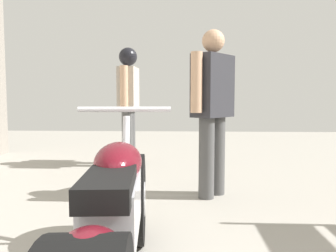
% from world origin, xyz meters
% --- Properties ---
extents(ground_plane, '(15.49, 15.49, 0.00)m').
position_xyz_m(ground_plane, '(0.00, 3.05, 0.00)').
color(ground_plane, '#9E998E').
extents(motorcycle_maroon_cruiser, '(0.61, 2.08, 0.97)m').
position_xyz_m(motorcycle_maroon_cruiser, '(-0.21, 1.77, 0.39)').
color(motorcycle_maroon_cruiser, black).
rests_on(motorcycle_maroon_cruiser, ground_plane).
extents(mechanic_in_blue, '(0.51, 0.61, 1.72)m').
position_xyz_m(mechanic_in_blue, '(0.42, 3.73, 0.97)').
color(mechanic_in_blue, '#4C4C4C').
rests_on(mechanic_in_blue, ground_plane).
extents(mechanic_with_helmet, '(0.28, 0.70, 1.79)m').
position_xyz_m(mechanic_with_helmet, '(-0.72, 5.36, 1.07)').
color(mechanic_with_helmet, '#4C4C4C').
rests_on(mechanic_with_helmet, ground_plane).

